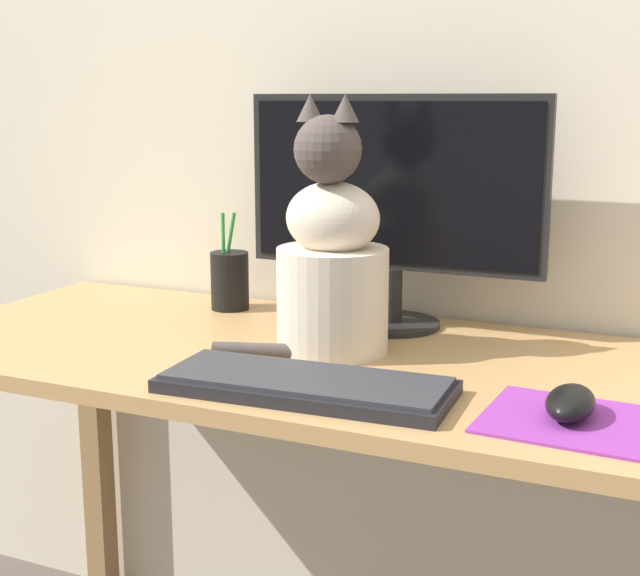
# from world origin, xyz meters

# --- Properties ---
(wall_back) EXTENTS (7.00, 0.04, 2.50)m
(wall_back) POSITION_xyz_m (0.00, 0.33, 1.25)
(wall_back) COLOR beige
(wall_back) RESTS_ON ground_plane
(desk) EXTENTS (1.48, 0.59, 0.73)m
(desk) POSITION_xyz_m (0.00, 0.00, 0.63)
(desk) COLOR tan
(desk) RESTS_ON ground_plane
(monitor) EXTENTS (0.53, 0.17, 0.40)m
(monitor) POSITION_xyz_m (0.01, 0.20, 0.96)
(monitor) COLOR black
(monitor) RESTS_ON desk
(keyboard) EXTENTS (0.41, 0.18, 0.02)m
(keyboard) POSITION_xyz_m (0.02, -0.19, 0.74)
(keyboard) COLOR black
(keyboard) RESTS_ON desk
(mousepad_right) EXTENTS (0.22, 0.20, 0.00)m
(mousepad_right) POSITION_xyz_m (0.37, -0.15, 0.73)
(mousepad_right) COLOR purple
(mousepad_right) RESTS_ON desk
(computer_mouse_right) EXTENTS (0.06, 0.11, 0.04)m
(computer_mouse_right) POSITION_xyz_m (0.37, -0.15, 0.75)
(computer_mouse_right) COLOR black
(computer_mouse_right) RESTS_ON mousepad_right
(cat) EXTENTS (0.25, 0.21, 0.40)m
(cat) POSITION_xyz_m (-0.03, 0.01, 0.88)
(cat) COLOR beige
(cat) RESTS_ON desk
(pen_cup) EXTENTS (0.07, 0.07, 0.18)m
(pen_cup) POSITION_xyz_m (-0.32, 0.20, 0.79)
(pen_cup) COLOR black
(pen_cup) RESTS_ON desk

